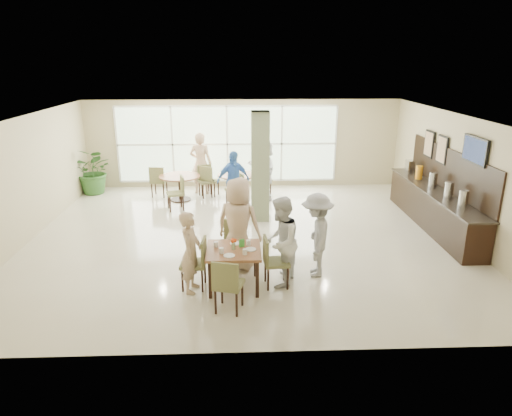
{
  "coord_description": "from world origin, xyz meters",
  "views": [
    {
      "loc": [
        -0.15,
        -10.09,
        4.04
      ],
      "look_at": [
        0.2,
        -1.2,
        1.1
      ],
      "focal_mm": 32.0,
      "sensor_mm": 36.0,
      "label": 1
    }
  ],
  "objects_px": {
    "main_table": "(234,254)",
    "round_table_left": "(180,181)",
    "adult_standing": "(201,163)",
    "adult_b": "(264,170)",
    "teen_far": "(238,224)",
    "teen_standing": "(316,235)",
    "potted_plant": "(94,171)",
    "teen_right": "(281,242)",
    "buffet_counter": "(434,205)",
    "adult_a": "(233,180)",
    "teen_left": "(191,252)",
    "round_table_right": "(237,180)"
  },
  "relations": [
    {
      "from": "buffet_counter",
      "to": "teen_standing",
      "type": "xyz_separation_m",
      "value": [
        -3.38,
        -2.56,
        0.27
      ]
    },
    {
      "from": "potted_plant",
      "to": "adult_b",
      "type": "relative_size",
      "value": 0.81
    },
    {
      "from": "teen_far",
      "to": "teen_standing",
      "type": "height_order",
      "value": "teen_far"
    },
    {
      "from": "round_table_right",
      "to": "teen_left",
      "type": "height_order",
      "value": "teen_left"
    },
    {
      "from": "main_table",
      "to": "round_table_left",
      "type": "height_order",
      "value": "same"
    },
    {
      "from": "adult_a",
      "to": "adult_b",
      "type": "bearing_deg",
      "value": 19.92
    },
    {
      "from": "teen_far",
      "to": "adult_a",
      "type": "bearing_deg",
      "value": -65.41
    },
    {
      "from": "adult_b",
      "to": "round_table_right",
      "type": "bearing_deg",
      "value": -112.98
    },
    {
      "from": "round_table_left",
      "to": "round_table_right",
      "type": "bearing_deg",
      "value": 3.12
    },
    {
      "from": "adult_standing",
      "to": "round_table_left",
      "type": "bearing_deg",
      "value": 64.33
    },
    {
      "from": "main_table",
      "to": "adult_standing",
      "type": "relative_size",
      "value": 0.51
    },
    {
      "from": "round_table_left",
      "to": "adult_standing",
      "type": "bearing_deg",
      "value": 51.5
    },
    {
      "from": "adult_a",
      "to": "main_table",
      "type": "bearing_deg",
      "value": -113.99
    },
    {
      "from": "teen_far",
      "to": "teen_standing",
      "type": "xyz_separation_m",
      "value": [
        1.48,
        -0.36,
        -0.11
      ]
    },
    {
      "from": "teen_left",
      "to": "adult_standing",
      "type": "height_order",
      "value": "adult_standing"
    },
    {
      "from": "round_table_right",
      "to": "teen_left",
      "type": "bearing_deg",
      "value": -98.22
    },
    {
      "from": "teen_far",
      "to": "adult_standing",
      "type": "relative_size",
      "value": 0.98
    },
    {
      "from": "buffet_counter",
      "to": "adult_a",
      "type": "bearing_deg",
      "value": 162.28
    },
    {
      "from": "main_table",
      "to": "teen_left",
      "type": "bearing_deg",
      "value": -172.04
    },
    {
      "from": "teen_right",
      "to": "teen_standing",
      "type": "relative_size",
      "value": 1.03
    },
    {
      "from": "teen_standing",
      "to": "adult_b",
      "type": "bearing_deg",
      "value": -164.86
    },
    {
      "from": "round_table_left",
      "to": "adult_standing",
      "type": "relative_size",
      "value": 0.63
    },
    {
      "from": "main_table",
      "to": "teen_right",
      "type": "relative_size",
      "value": 0.58
    },
    {
      "from": "potted_plant",
      "to": "adult_b",
      "type": "height_order",
      "value": "adult_b"
    },
    {
      "from": "buffet_counter",
      "to": "teen_far",
      "type": "xyz_separation_m",
      "value": [
        -4.86,
        -2.2,
        0.38
      ]
    },
    {
      "from": "buffet_counter",
      "to": "teen_far",
      "type": "distance_m",
      "value": 5.35
    },
    {
      "from": "round_table_left",
      "to": "buffet_counter",
      "type": "xyz_separation_m",
      "value": [
        6.58,
        -2.47,
        -0.04
      ]
    },
    {
      "from": "potted_plant",
      "to": "teen_standing",
      "type": "relative_size",
      "value": 0.88
    },
    {
      "from": "main_table",
      "to": "adult_b",
      "type": "distance_m",
      "value": 5.57
    },
    {
      "from": "adult_b",
      "to": "adult_standing",
      "type": "distance_m",
      "value": 2.04
    },
    {
      "from": "teen_far",
      "to": "adult_a",
      "type": "xyz_separation_m",
      "value": [
        -0.14,
        3.8,
        -0.11
      ]
    },
    {
      "from": "teen_left",
      "to": "buffet_counter",
      "type": "bearing_deg",
      "value": -52.25
    },
    {
      "from": "teen_left",
      "to": "teen_right",
      "type": "height_order",
      "value": "teen_right"
    },
    {
      "from": "adult_b",
      "to": "teen_far",
      "type": "bearing_deg",
      "value": -26.86
    },
    {
      "from": "buffet_counter",
      "to": "adult_b",
      "type": "bearing_deg",
      "value": 148.68
    },
    {
      "from": "potted_plant",
      "to": "adult_standing",
      "type": "xyz_separation_m",
      "value": [
        3.3,
        -0.1,
        0.23
      ]
    },
    {
      "from": "teen_left",
      "to": "teen_right",
      "type": "distance_m",
      "value": 1.63
    },
    {
      "from": "round_table_right",
      "to": "adult_a",
      "type": "relative_size",
      "value": 0.71
    },
    {
      "from": "round_table_left",
      "to": "teen_standing",
      "type": "relative_size",
      "value": 0.73
    },
    {
      "from": "round_table_left",
      "to": "teen_far",
      "type": "relative_size",
      "value": 0.64
    },
    {
      "from": "round_table_left",
      "to": "teen_right",
      "type": "bearing_deg",
      "value": -65.33
    },
    {
      "from": "round_table_left",
      "to": "adult_b",
      "type": "distance_m",
      "value": 2.51
    },
    {
      "from": "round_table_left",
      "to": "adult_standing",
      "type": "height_order",
      "value": "adult_standing"
    },
    {
      "from": "round_table_left",
      "to": "teen_left",
      "type": "height_order",
      "value": "teen_left"
    },
    {
      "from": "potted_plant",
      "to": "teen_right",
      "type": "xyz_separation_m",
      "value": [
        5.2,
        -6.23,
        0.13
      ]
    },
    {
      "from": "buffet_counter",
      "to": "adult_standing",
      "type": "xyz_separation_m",
      "value": [
        -6.01,
        3.2,
        0.4
      ]
    },
    {
      "from": "buffet_counter",
      "to": "adult_a",
      "type": "distance_m",
      "value": 5.26
    },
    {
      "from": "round_table_right",
      "to": "teen_left",
      "type": "xyz_separation_m",
      "value": [
        -0.82,
        -5.68,
        0.17
      ]
    },
    {
      "from": "buffet_counter",
      "to": "teen_standing",
      "type": "bearing_deg",
      "value": -142.83
    },
    {
      "from": "teen_right",
      "to": "adult_a",
      "type": "xyz_separation_m",
      "value": [
        -0.9,
        4.53,
        -0.03
      ]
    }
  ]
}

